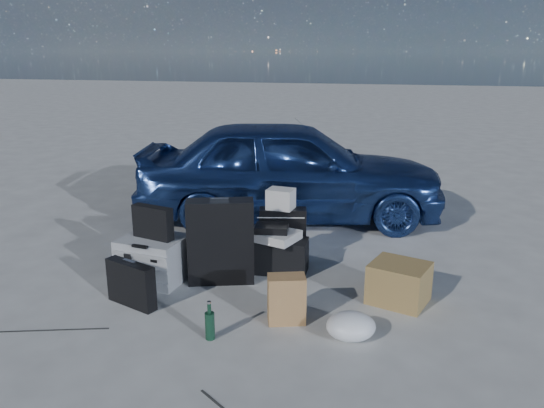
{
  "coord_description": "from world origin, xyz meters",
  "views": [
    {
      "loc": [
        1.29,
        -3.22,
        1.9
      ],
      "look_at": [
        0.27,
        0.85,
        0.69
      ],
      "focal_mm": 35.0,
      "sensor_mm": 36.0,
      "label": 1
    }
  ],
  "objects_px": {
    "car": "(290,169)",
    "pelican_case": "(154,259)",
    "briefcase": "(131,284)",
    "green_bottle": "(210,321)",
    "suitcase_left": "(221,242)",
    "duffel_bag": "(273,255)",
    "cardboard_box": "(399,283)",
    "suitcase_right": "(283,235)"
  },
  "relations": [
    {
      "from": "car",
      "to": "suitcase_right",
      "type": "xyz_separation_m",
      "value": [
        0.22,
        -1.32,
        -0.33
      ]
    },
    {
      "from": "suitcase_left",
      "to": "duffel_bag",
      "type": "relative_size",
      "value": 1.18
    },
    {
      "from": "suitcase_right",
      "to": "cardboard_box",
      "type": "bearing_deg",
      "value": -41.49
    },
    {
      "from": "pelican_case",
      "to": "duffel_bag",
      "type": "relative_size",
      "value": 0.86
    },
    {
      "from": "pelican_case",
      "to": "green_bottle",
      "type": "distance_m",
      "value": 1.15
    },
    {
      "from": "briefcase",
      "to": "duffel_bag",
      "type": "height_order",
      "value": "briefcase"
    },
    {
      "from": "car",
      "to": "pelican_case",
      "type": "distance_m",
      "value": 2.17
    },
    {
      "from": "duffel_bag",
      "to": "pelican_case",
      "type": "bearing_deg",
      "value": -158.38
    },
    {
      "from": "pelican_case",
      "to": "briefcase",
      "type": "distance_m",
      "value": 0.48
    },
    {
      "from": "pelican_case",
      "to": "suitcase_left",
      "type": "bearing_deg",
      "value": 17.3
    },
    {
      "from": "pelican_case",
      "to": "briefcase",
      "type": "xyz_separation_m",
      "value": [
        0.04,
        -0.48,
        -0.02
      ]
    },
    {
      "from": "pelican_case",
      "to": "briefcase",
      "type": "height_order",
      "value": "pelican_case"
    },
    {
      "from": "briefcase",
      "to": "cardboard_box",
      "type": "relative_size",
      "value": 1.06
    },
    {
      "from": "briefcase",
      "to": "duffel_bag",
      "type": "bearing_deg",
      "value": 65.5
    },
    {
      "from": "briefcase",
      "to": "pelican_case",
      "type": "bearing_deg",
      "value": 115.44
    },
    {
      "from": "pelican_case",
      "to": "car",
      "type": "bearing_deg",
      "value": 75.74
    },
    {
      "from": "green_bottle",
      "to": "suitcase_left",
      "type": "bearing_deg",
      "value": 104.65
    },
    {
      "from": "briefcase",
      "to": "duffel_bag",
      "type": "xyz_separation_m",
      "value": [
        0.9,
        0.9,
        -0.02
      ]
    },
    {
      "from": "suitcase_left",
      "to": "green_bottle",
      "type": "relative_size",
      "value": 2.71
    },
    {
      "from": "pelican_case",
      "to": "suitcase_left",
      "type": "distance_m",
      "value": 0.6
    },
    {
      "from": "car",
      "to": "pelican_case",
      "type": "height_order",
      "value": "car"
    },
    {
      "from": "suitcase_left",
      "to": "green_bottle",
      "type": "distance_m",
      "value": 0.98
    },
    {
      "from": "pelican_case",
      "to": "briefcase",
      "type": "relative_size",
      "value": 1.17
    },
    {
      "from": "pelican_case",
      "to": "suitcase_right",
      "type": "xyz_separation_m",
      "value": [
        0.97,
        0.68,
        0.07
      ]
    },
    {
      "from": "duffel_bag",
      "to": "cardboard_box",
      "type": "distance_m",
      "value": 1.15
    },
    {
      "from": "cardboard_box",
      "to": "green_bottle",
      "type": "distance_m",
      "value": 1.53
    },
    {
      "from": "car",
      "to": "suitcase_left",
      "type": "relative_size",
      "value": 4.8
    },
    {
      "from": "green_bottle",
      "to": "pelican_case",
      "type": "bearing_deg",
      "value": 135.0
    },
    {
      "from": "green_bottle",
      "to": "cardboard_box",
      "type": "bearing_deg",
      "value": 35.87
    },
    {
      "from": "briefcase",
      "to": "suitcase_left",
      "type": "xyz_separation_m",
      "value": [
        0.53,
        0.59,
        0.19
      ]
    },
    {
      "from": "car",
      "to": "suitcase_left",
      "type": "xyz_separation_m",
      "value": [
        -0.19,
        -1.89,
        -0.23
      ]
    },
    {
      "from": "pelican_case",
      "to": "cardboard_box",
      "type": "xyz_separation_m",
      "value": [
        2.05,
        0.08,
        -0.03
      ]
    },
    {
      "from": "suitcase_left",
      "to": "green_bottle",
      "type": "bearing_deg",
      "value": -93.7
    },
    {
      "from": "car",
      "to": "green_bottle",
      "type": "xyz_separation_m",
      "value": [
        0.05,
        -2.81,
        -0.46
      ]
    },
    {
      "from": "green_bottle",
      "to": "car",
      "type": "bearing_deg",
      "value": 91.12
    },
    {
      "from": "car",
      "to": "briefcase",
      "type": "distance_m",
      "value": 2.61
    },
    {
      "from": "green_bottle",
      "to": "duffel_bag",
      "type": "bearing_deg",
      "value": 83.85
    },
    {
      "from": "car",
      "to": "cardboard_box",
      "type": "distance_m",
      "value": 2.35
    },
    {
      "from": "pelican_case",
      "to": "green_bottle",
      "type": "xyz_separation_m",
      "value": [
        0.81,
        -0.81,
        -0.06
      ]
    },
    {
      "from": "briefcase",
      "to": "green_bottle",
      "type": "bearing_deg",
      "value": -3.01
    },
    {
      "from": "cardboard_box",
      "to": "briefcase",
      "type": "bearing_deg",
      "value": -164.31
    },
    {
      "from": "briefcase",
      "to": "green_bottle",
      "type": "xyz_separation_m",
      "value": [
        0.77,
        -0.33,
        -0.04
      ]
    }
  ]
}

